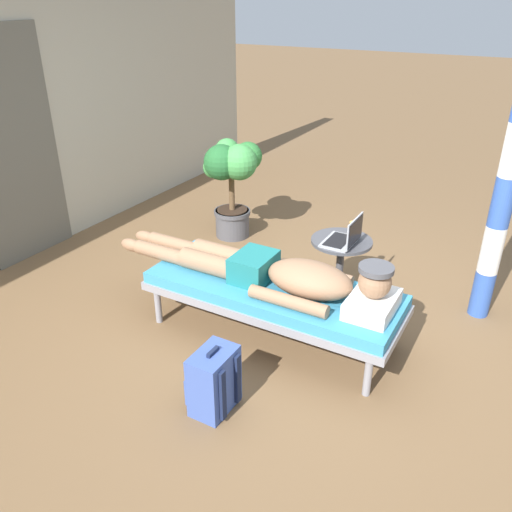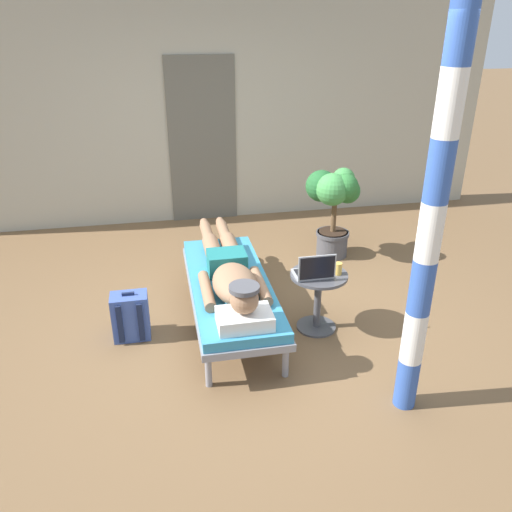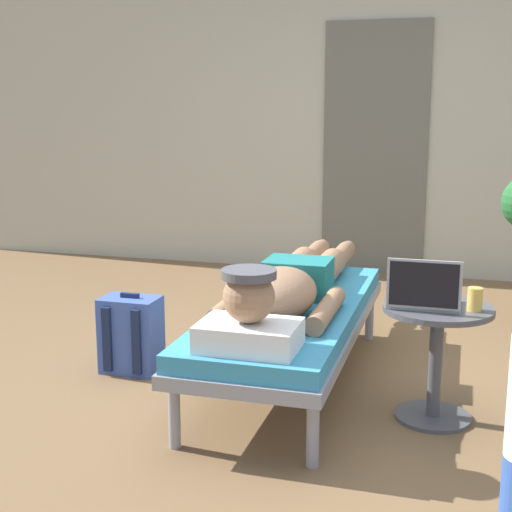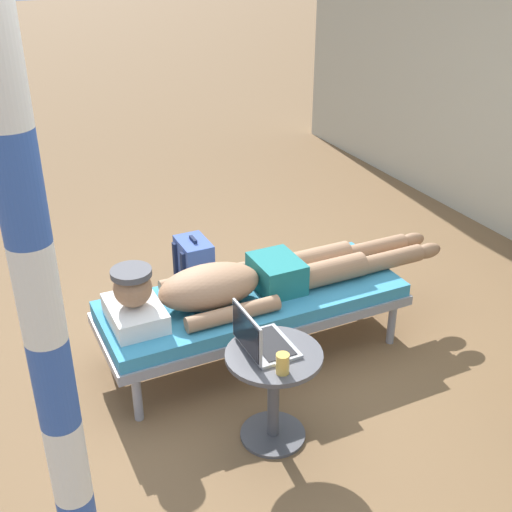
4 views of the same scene
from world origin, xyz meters
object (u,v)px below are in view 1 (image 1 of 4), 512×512
object	(u,v)px
person_reclining	(279,273)
laptop	(346,237)
side_table	(340,259)
potted_plant	(233,174)
drink_glass	(353,228)
backpack	(214,381)
lounge_chair	(273,293)

from	to	relation	value
person_reclining	laptop	world-z (taller)	laptop
side_table	potted_plant	xyz separation A→B (m)	(0.59, 1.36, 0.32)
side_table	potted_plant	bearing A→B (deg)	66.68
person_reclining	drink_glass	world-z (taller)	person_reclining
person_reclining	side_table	size ratio (longest dim) A/B	4.15
side_table	drink_glass	distance (m)	0.27
potted_plant	drink_glass	bearing A→B (deg)	-107.39
backpack	drink_glass	bearing A→B (deg)	-6.95
side_table	lounge_chair	bearing A→B (deg)	162.12
side_table	drink_glass	world-z (taller)	drink_glass
lounge_chair	side_table	bearing A→B (deg)	-17.88
backpack	side_table	bearing A→B (deg)	-6.41
person_reclining	potted_plant	xyz separation A→B (m)	(1.30, 1.18, 0.15)
lounge_chair	potted_plant	bearing A→B (deg)	40.98
side_table	drink_glass	bearing A→B (deg)	-12.52
person_reclining	backpack	bearing A→B (deg)	-179.43
backpack	potted_plant	distance (m)	2.50
person_reclining	laptop	size ratio (longest dim) A/B	7.00
laptop	backpack	bearing A→B (deg)	171.41
side_table	laptop	bearing A→B (deg)	-139.48
side_table	backpack	xyz separation A→B (m)	(-1.56, 0.18, -0.16)
side_table	laptop	xyz separation A→B (m)	(-0.06, -0.05, 0.23)
lounge_chair	drink_glass	xyz separation A→B (m)	(0.87, -0.26, 0.23)
lounge_chair	side_table	size ratio (longest dim) A/B	3.52
side_table	drink_glass	xyz separation A→B (m)	(0.15, -0.03, 0.22)
lounge_chair	laptop	size ratio (longest dim) A/B	5.93
person_reclining	backpack	world-z (taller)	person_reclining
laptop	backpack	xyz separation A→B (m)	(-1.50, 0.23, -0.39)
laptop	potted_plant	world-z (taller)	potted_plant
lounge_chair	side_table	world-z (taller)	side_table
potted_plant	backpack	bearing A→B (deg)	-151.08
potted_plant	side_table	bearing A→B (deg)	-113.32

